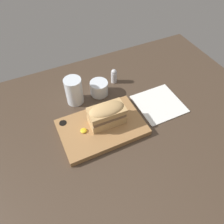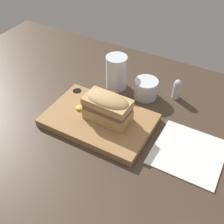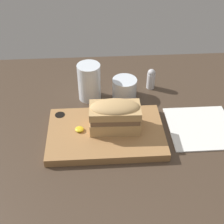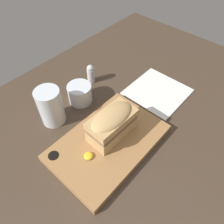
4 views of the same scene
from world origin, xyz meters
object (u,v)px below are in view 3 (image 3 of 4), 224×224
at_px(napkin, 201,127).
at_px(sandwich, 115,115).
at_px(water_glass, 89,84).
at_px(salt_shaker, 151,78).
at_px(serving_board, 106,133).
at_px(wine_glass, 124,88).

bearing_deg(napkin, sandwich, -177.83).
xyz_separation_m(sandwich, water_glass, (-0.07, 0.19, -0.02)).
bearing_deg(salt_shaker, water_glass, -168.20).
distance_m(serving_board, water_glass, 0.21).
distance_m(serving_board, wine_glass, 0.21).
relative_size(sandwich, wine_glass, 1.76).
bearing_deg(serving_board, water_glass, 102.53).
height_order(water_glass, wine_glass, water_glass).
distance_m(wine_glass, napkin, 0.28).
bearing_deg(wine_glass, serving_board, -110.48).
distance_m(napkin, salt_shaker, 0.26).
relative_size(napkin, salt_shaker, 2.63).
height_order(water_glass, napkin, water_glass).
relative_size(serving_board, salt_shaker, 4.50).
relative_size(wine_glass, napkin, 0.42).
bearing_deg(water_glass, sandwich, -69.34).
distance_m(sandwich, wine_glass, 0.20).
height_order(sandwich, water_glass, water_glass).
height_order(serving_board, sandwich, sandwich).
distance_m(serving_board, sandwich, 0.07).
distance_m(serving_board, napkin, 0.29).
bearing_deg(wine_glass, water_glass, 179.74).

